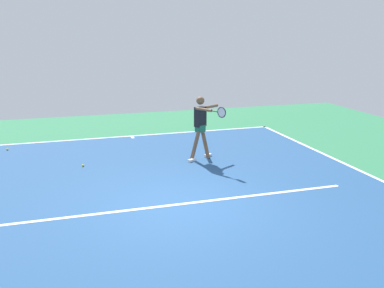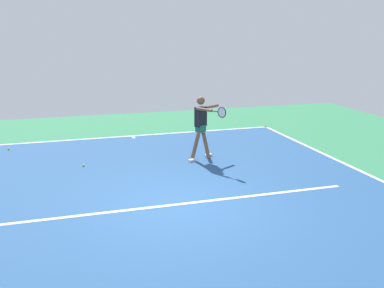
% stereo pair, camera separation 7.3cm
% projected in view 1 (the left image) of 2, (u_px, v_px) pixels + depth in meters
% --- Properties ---
extents(ground_plane, '(21.79, 21.79, 0.00)m').
position_uv_depth(ground_plane, '(181.00, 205.00, 9.34)').
color(ground_plane, '#2D754C').
extents(court_surface, '(10.50, 13.18, 0.00)m').
position_uv_depth(court_surface, '(181.00, 205.00, 9.34)').
color(court_surface, navy).
rests_on(court_surface, ground_plane).
extents(court_line_baseline_near, '(10.50, 0.10, 0.01)m').
position_uv_depth(court_line_baseline_near, '(132.00, 136.00, 15.39)').
color(court_line_baseline_near, white).
rests_on(court_line_baseline_near, ground_plane).
extents(court_line_sideline_left, '(0.10, 13.18, 0.01)m').
position_uv_depth(court_line_sideline_left, '(382.00, 181.00, 10.81)').
color(court_line_sideline_left, white).
rests_on(court_line_sideline_left, ground_plane).
extents(court_line_service, '(7.88, 0.10, 0.01)m').
position_uv_depth(court_line_service, '(181.00, 204.00, 9.36)').
color(court_line_service, white).
rests_on(court_line_service, ground_plane).
extents(court_line_centre_mark, '(0.10, 0.30, 0.01)m').
position_uv_depth(court_line_centre_mark, '(132.00, 137.00, 15.20)').
color(court_line_centre_mark, white).
rests_on(court_line_centre_mark, ground_plane).
extents(tennis_player, '(1.10, 1.42, 1.85)m').
position_uv_depth(tennis_player, '(201.00, 123.00, 12.37)').
color(tennis_player, brown).
rests_on(tennis_player, ground_plane).
extents(tennis_ball_centre_court, '(0.07, 0.07, 0.07)m').
position_uv_depth(tennis_ball_centre_court, '(7.00, 149.00, 13.56)').
color(tennis_ball_centre_court, yellow).
rests_on(tennis_ball_centre_court, ground_plane).
extents(tennis_ball_near_player, '(0.07, 0.07, 0.07)m').
position_uv_depth(tennis_ball_near_player, '(83.00, 165.00, 11.94)').
color(tennis_ball_near_player, '#CCE033').
rests_on(tennis_ball_near_player, ground_plane).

